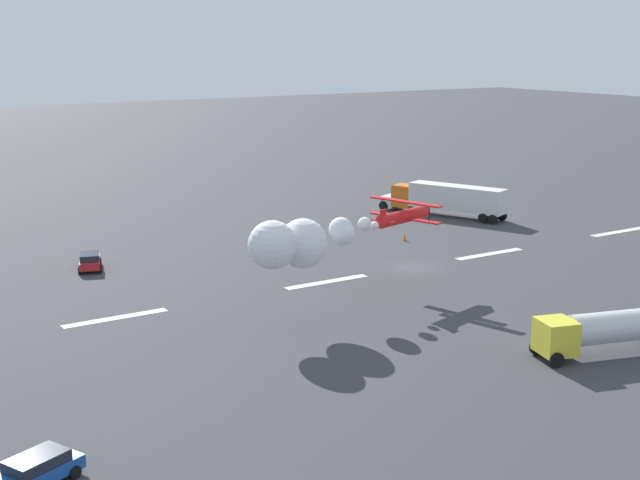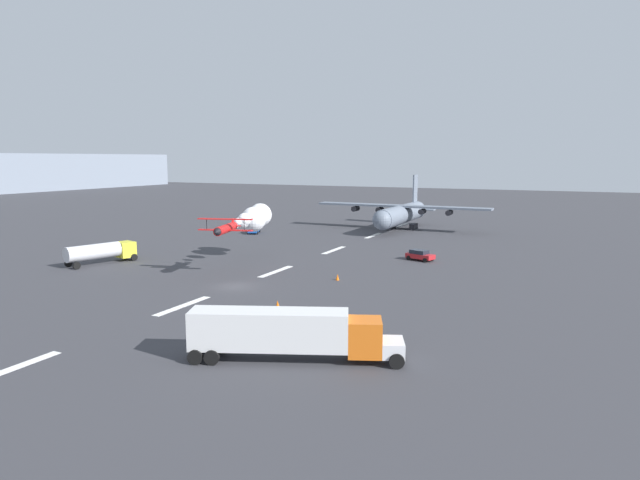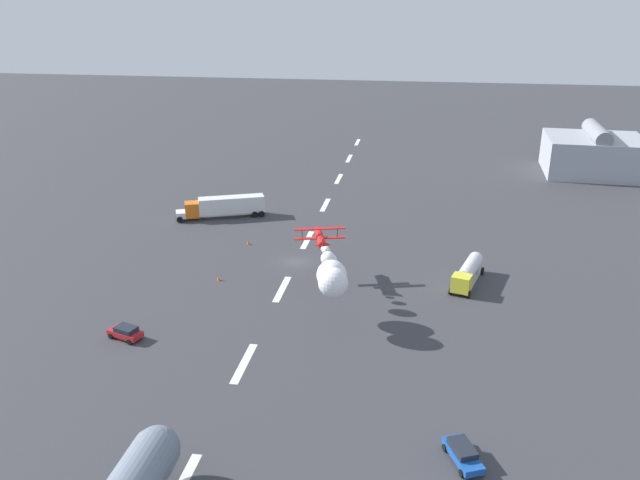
{
  "view_description": "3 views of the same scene",
  "coord_description": "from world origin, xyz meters",
  "px_view_note": "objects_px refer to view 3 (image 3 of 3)",
  "views": [
    {
      "loc": [
        48.49,
        60.83,
        20.24
      ],
      "look_at": [
        10.44,
        0.7,
        3.94
      ],
      "focal_mm": 49.43,
      "sensor_mm": 36.0,
      "label": 1
    },
    {
      "loc": [
        -51.69,
        -35.14,
        14.55
      ],
      "look_at": [
        22.75,
        0.0,
        2.35
      ],
      "focal_mm": 30.89,
      "sensor_mm": 36.0,
      "label": 2
    },
    {
      "loc": [
        84.14,
        17.56,
        36.64
      ],
      "look_at": [
        4.63,
        4.39,
        5.57
      ],
      "focal_mm": 35.4,
      "sensor_mm": 36.0,
      "label": 3
    }
  ],
  "objects_px": {
    "airport_staff_sedan": "(463,453)",
    "traffic_cone_far": "(219,278)",
    "followme_car_yellow": "(125,332)",
    "stunt_biplane_red": "(331,272)",
    "fuel_tanker_truck": "(468,272)",
    "traffic_cone_near": "(248,242)",
    "semi_truck_orange": "(223,206)"
  },
  "relations": [
    {
      "from": "fuel_tanker_truck",
      "to": "followme_car_yellow",
      "type": "relative_size",
      "value": 2.27
    },
    {
      "from": "stunt_biplane_red",
      "to": "fuel_tanker_truck",
      "type": "xyz_separation_m",
      "value": [
        -12.36,
        17.03,
        -4.22
      ]
    },
    {
      "from": "stunt_biplane_red",
      "to": "traffic_cone_near",
      "type": "relative_size",
      "value": 26.7
    },
    {
      "from": "stunt_biplane_red",
      "to": "semi_truck_orange",
      "type": "relative_size",
      "value": 1.31
    },
    {
      "from": "followme_car_yellow",
      "to": "stunt_biplane_red",
      "type": "bearing_deg",
      "value": 112.1
    },
    {
      "from": "followme_car_yellow",
      "to": "traffic_cone_far",
      "type": "distance_m",
      "value": 17.94
    },
    {
      "from": "stunt_biplane_red",
      "to": "followme_car_yellow",
      "type": "distance_m",
      "value": 24.74
    },
    {
      "from": "stunt_biplane_red",
      "to": "traffic_cone_far",
      "type": "bearing_deg",
      "value": -115.23
    },
    {
      "from": "airport_staff_sedan",
      "to": "traffic_cone_near",
      "type": "height_order",
      "value": "airport_staff_sedan"
    },
    {
      "from": "fuel_tanker_truck",
      "to": "traffic_cone_far",
      "type": "bearing_deg",
      "value": -82.58
    },
    {
      "from": "semi_truck_orange",
      "to": "stunt_biplane_red",
      "type": "bearing_deg",
      "value": 35.6
    },
    {
      "from": "airport_staff_sedan",
      "to": "fuel_tanker_truck",
      "type": "bearing_deg",
      "value": 176.52
    },
    {
      "from": "stunt_biplane_red",
      "to": "traffic_cone_near",
      "type": "xyz_separation_m",
      "value": [
        -21.91,
        -16.5,
        -5.59
      ]
    },
    {
      "from": "stunt_biplane_red",
      "to": "traffic_cone_near",
      "type": "distance_m",
      "value": 27.99
    },
    {
      "from": "semi_truck_orange",
      "to": "fuel_tanker_truck",
      "type": "bearing_deg",
      "value": 62.45
    },
    {
      "from": "followme_car_yellow",
      "to": "airport_staff_sedan",
      "type": "height_order",
      "value": "same"
    },
    {
      "from": "semi_truck_orange",
      "to": "traffic_cone_near",
      "type": "distance_m",
      "value": 14.42
    },
    {
      "from": "followme_car_yellow",
      "to": "traffic_cone_near",
      "type": "height_order",
      "value": "followme_car_yellow"
    },
    {
      "from": "semi_truck_orange",
      "to": "traffic_cone_far",
      "type": "bearing_deg",
      "value": 15.94
    },
    {
      "from": "stunt_biplane_red",
      "to": "traffic_cone_far",
      "type": "xyz_separation_m",
      "value": [
        -7.95,
        -16.86,
        -5.59
      ]
    },
    {
      "from": "airport_staff_sedan",
      "to": "traffic_cone_far",
      "type": "height_order",
      "value": "airport_staff_sedan"
    },
    {
      "from": "fuel_tanker_truck",
      "to": "traffic_cone_far",
      "type": "distance_m",
      "value": 34.21
    },
    {
      "from": "followme_car_yellow",
      "to": "traffic_cone_far",
      "type": "height_order",
      "value": "followme_car_yellow"
    },
    {
      "from": "semi_truck_orange",
      "to": "airport_staff_sedan",
      "type": "bearing_deg",
      "value": 34.13
    },
    {
      "from": "stunt_biplane_red",
      "to": "fuel_tanker_truck",
      "type": "relative_size",
      "value": 2.02
    },
    {
      "from": "followme_car_yellow",
      "to": "traffic_cone_far",
      "type": "relative_size",
      "value": 5.83
    },
    {
      "from": "airport_staff_sedan",
      "to": "semi_truck_orange",
      "type": "bearing_deg",
      "value": -145.87
    },
    {
      "from": "airport_staff_sedan",
      "to": "traffic_cone_far",
      "type": "relative_size",
      "value": 6.57
    },
    {
      "from": "stunt_biplane_red",
      "to": "fuel_tanker_truck",
      "type": "height_order",
      "value": "stunt_biplane_red"
    },
    {
      "from": "semi_truck_orange",
      "to": "airport_staff_sedan",
      "type": "distance_m",
      "value": 69.72
    },
    {
      "from": "fuel_tanker_truck",
      "to": "airport_staff_sedan",
      "type": "xyz_separation_m",
      "value": [
        36.14,
        -2.2,
        -0.94
      ]
    },
    {
      "from": "stunt_biplane_red",
      "to": "airport_staff_sedan",
      "type": "height_order",
      "value": "stunt_biplane_red"
    }
  ]
}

